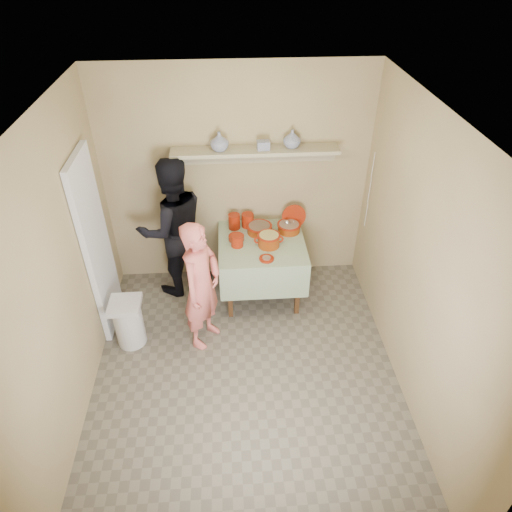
{
  "coord_description": "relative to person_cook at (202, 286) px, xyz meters",
  "views": [
    {
      "loc": [
        -0.11,
        -2.94,
        3.68
      ],
      "look_at": [
        0.15,
        0.75,
        0.95
      ],
      "focal_mm": 32.0,
      "sensor_mm": 36.0,
      "label": 1
    }
  ],
  "objects": [
    {
      "name": "person_cook",
      "position": [
        0.0,
        0.0,
        0.0
      ],
      "size": [
        0.56,
        0.63,
        1.46
      ],
      "primitive_type": "imported",
      "rotation": [
        0.0,
        0.0,
        1.07
      ],
      "color": "#D5625C",
      "rests_on": "ground"
    },
    {
      "name": "serving_table",
      "position": [
        0.66,
        0.7,
        -0.09
      ],
      "size": [
        0.97,
        0.97,
        0.76
      ],
      "color": "#4C2D16",
      "rests_on": "ground"
    },
    {
      "name": "vase_right",
      "position": [
        1.0,
        1.06,
        1.09
      ],
      "size": [
        0.2,
        0.2,
        0.19
      ],
      "primitive_type": "imported",
      "rotation": [
        0.0,
        0.0,
        0.06
      ],
      "color": "navy",
      "rests_on": "wall_shelf"
    },
    {
      "name": "cazuela_meat_b",
      "position": [
        0.99,
        0.89,
        0.09
      ],
      "size": [
        0.28,
        0.28,
        0.1
      ],
      "color": "maroon",
      "rests_on": "serving_table"
    },
    {
      "name": "bowl_stack",
      "position": [
        0.38,
        0.63,
        0.1
      ],
      "size": [
        0.14,
        0.14,
        0.14
      ],
      "primitive_type": "cylinder",
      "color": "maroon",
      "rests_on": "serving_table"
    },
    {
      "name": "tile_panel",
      "position": [
        -1.05,
        0.37,
        0.27
      ],
      "size": [
        0.06,
        0.7,
        2.0
      ],
      "primitive_type": "cube",
      "color": "silver",
      "rests_on": "ground"
    },
    {
      "name": "propped_lid",
      "position": [
        1.06,
        1.01,
        0.15
      ],
      "size": [
        0.29,
        0.11,
        0.28
      ],
      "primitive_type": "cylinder",
      "rotation": [
        1.35,
        0.0,
        0.09
      ],
      "color": "maroon",
      "rests_on": "serving_table"
    },
    {
      "name": "ceramic_box",
      "position": [
        0.69,
        1.03,
        1.04
      ],
      "size": [
        0.14,
        0.1,
        0.1
      ],
      "primitive_type": "cube",
      "rotation": [
        0.0,
        0.0,
        0.06
      ],
      "color": "navy",
      "rests_on": "wall_shelf"
    },
    {
      "name": "plate_stack_a",
      "position": [
        0.36,
        1.0,
        0.12
      ],
      "size": [
        0.14,
        0.14,
        0.18
      ],
      "primitive_type": "cylinder",
      "color": "maroon",
      "rests_on": "serving_table"
    },
    {
      "name": "cazuela_rice",
      "position": [
        0.73,
        0.61,
        0.12
      ],
      "size": [
        0.33,
        0.25,
        0.14
      ],
      "color": "maroon",
      "rests_on": "serving_table"
    },
    {
      "name": "wall_shelf",
      "position": [
        0.61,
        1.07,
        0.94
      ],
      "size": [
        1.8,
        0.25,
        0.21
      ],
      "color": "tan",
      "rests_on": "room_shell"
    },
    {
      "name": "ladle",
      "position": [
        0.97,
        0.9,
        0.14
      ],
      "size": [
        0.08,
        0.26,
        0.19
      ],
      "color": "silver",
      "rests_on": "cazuela_meat_b"
    },
    {
      "name": "person_helper",
      "position": [
        -0.33,
        0.89,
        0.13
      ],
      "size": [
        1.02,
        0.92,
        1.71
      ],
      "primitive_type": "imported",
      "rotation": [
        0.0,
        0.0,
        -2.75
      ],
      "color": "black",
      "rests_on": "ground"
    },
    {
      "name": "front_plate",
      "position": [
        0.68,
        0.36,
        0.04
      ],
      "size": [
        0.16,
        0.16,
        0.03
      ],
      "color": "maroon",
      "rests_on": "serving_table"
    },
    {
      "name": "ground",
      "position": [
        0.41,
        -0.58,
        -0.73
      ],
      "size": [
        3.5,
        3.5,
        0.0
      ],
      "primitive_type": "plane",
      "color": "#685F51",
      "rests_on": "ground"
    },
    {
      "name": "cazuela_meat_a",
      "position": [
        0.65,
        0.88,
        0.09
      ],
      "size": [
        0.3,
        0.3,
        0.1
      ],
      "color": "maroon",
      "rests_on": "serving_table"
    },
    {
      "name": "vase_left",
      "position": [
        0.23,
        1.03,
        1.09
      ],
      "size": [
        0.27,
        0.27,
        0.2
      ],
      "primitive_type": "imported",
      "rotation": [
        0.0,
        0.0,
        0.78
      ],
      "color": "navy",
      "rests_on": "wall_shelf"
    },
    {
      "name": "plate_stack_b",
      "position": [
        0.52,
        1.02,
        0.12
      ],
      "size": [
        0.14,
        0.14,
        0.17
      ],
      "primitive_type": "cylinder",
      "color": "maroon",
      "rests_on": "serving_table"
    },
    {
      "name": "trash_bin",
      "position": [
        -0.79,
        -0.0,
        -0.45
      ],
      "size": [
        0.32,
        0.32,
        0.56
      ],
      "color": "silver",
      "rests_on": "ground"
    },
    {
      "name": "empty_bowl",
      "position": [
        0.37,
        0.75,
        0.06
      ],
      "size": [
        0.18,
        0.18,
        0.05
      ],
      "primitive_type": "cylinder",
      "color": "maroon",
      "rests_on": "serving_table"
    },
    {
      "name": "room_shell",
      "position": [
        0.41,
        -0.58,
        0.88
      ],
      "size": [
        3.04,
        3.54,
        2.62
      ],
      "color": "tan",
      "rests_on": "ground"
    },
    {
      "name": "electrical_cord",
      "position": [
        1.88,
        0.9,
        0.52
      ],
      "size": [
        0.01,
        0.05,
        0.9
      ],
      "color": "silver",
      "rests_on": "wall_shelf"
    }
  ]
}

